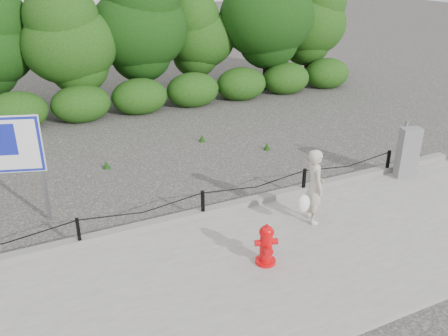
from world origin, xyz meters
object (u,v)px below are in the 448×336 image
fire_hydrant (266,245)px  advertising_sign (4,150)px  pedestrian (314,187)px  utility_cabinet (408,153)px

fire_hydrant → advertising_sign: 5.33m
fire_hydrant → advertising_sign: size_ratio=0.34×
pedestrian → utility_cabinet: pedestrian is taller
pedestrian → utility_cabinet: bearing=-61.5°
fire_hydrant → pedestrian: 1.83m
utility_cabinet → advertising_sign: advertising_sign is taller
fire_hydrant → pedestrian: (1.58, 0.85, 0.40)m
fire_hydrant → utility_cabinet: (4.88, 1.61, 0.26)m
fire_hydrant → pedestrian: size_ratio=0.50×
pedestrian → advertising_sign: size_ratio=0.68×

